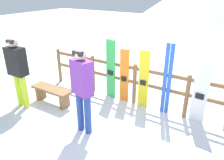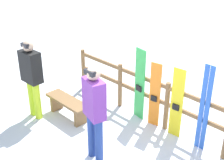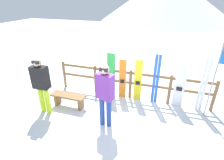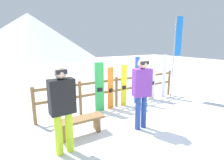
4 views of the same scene
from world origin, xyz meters
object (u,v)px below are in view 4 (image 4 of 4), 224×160
person_black (62,105)px  ski_pair_blue (137,80)px  bench (80,123)px  person_purple (142,89)px  snowboard_green (99,87)px  rental_flag (176,46)px  snowboard_white (152,81)px  ski_pair_white (164,76)px  snowboard_orange (111,88)px  snowboard_yellow (124,86)px

person_black → ski_pair_blue: bearing=27.0°
bench → ski_pair_blue: ski_pair_blue is taller
bench → person_purple: person_purple is taller
snowboard_green → ski_pair_blue: ski_pair_blue is taller
ski_pair_blue → rental_flag: size_ratio=0.54×
snowboard_white → rental_flag: size_ratio=0.46×
person_purple → ski_pair_white: size_ratio=1.05×
snowboard_orange → ski_pair_white: (2.51, 0.00, 0.16)m
ski_pair_blue → snowboard_orange: bearing=-179.8°
person_black → bench: bearing=42.7°
snowboard_orange → rental_flag: bearing=-5.7°
rental_flag → person_black: bearing=-164.6°
person_black → snowboard_green: (1.62, 1.60, -0.22)m
bench → person_black: size_ratio=0.65×
rental_flag → snowboard_yellow: bearing=172.9°
ski_pair_blue → snowboard_green: bearing=-179.9°
snowboard_orange → snowboard_white: size_ratio=0.97×
bench → snowboard_yellow: (2.04, 1.11, 0.41)m
ski_pair_blue → person_purple: bearing=-126.0°
ski_pair_white → person_black: bearing=-160.6°
rental_flag → snowboard_green: bearing=175.0°
bench → ski_pair_white: size_ratio=0.66×
snowboard_yellow → ski_pair_blue: bearing=0.3°
snowboard_green → snowboard_white: (2.27, -0.00, -0.07)m
person_purple → snowboard_yellow: bearing=69.9°
snowboard_white → ski_pair_white: bearing=0.3°
bench → rental_flag: size_ratio=0.37×
bench → ski_pair_blue: (2.62, 1.11, 0.54)m
person_black → snowboard_yellow: (2.57, 1.60, -0.29)m
bench → ski_pair_white: 4.21m
snowboard_green → snowboard_orange: snowboard_green is taller
person_black → snowboard_yellow: person_black is taller
person_purple → ski_pair_white: person_purple is taller
snowboard_yellow → ski_pair_blue: size_ratio=0.85×
bench → snowboard_white: size_ratio=0.79×
snowboard_orange → rental_flag: size_ratio=0.45×
ski_pair_blue → rental_flag: rental_flag is taller
snowboard_yellow → person_purple: bearing=-110.1°
snowboard_green → rental_flag: rental_flag is taller
snowboard_green → snowboard_yellow: snowboard_green is taller
ski_pair_white → person_purple: bearing=-148.0°
snowboard_green → rental_flag: bearing=-5.0°
snowboard_yellow → ski_pair_blue: ski_pair_blue is taller
snowboard_orange → snowboard_white: bearing=0.0°
bench → snowboard_yellow: bearing=28.6°
bench → ski_pair_blue: bearing=23.0°
snowboard_white → bench: bearing=-161.7°
ski_pair_white → rental_flag: bearing=-47.3°
bench → snowboard_orange: 1.91m
snowboard_yellow → snowboard_white: 1.32m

